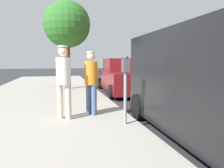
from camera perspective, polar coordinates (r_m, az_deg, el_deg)
name	(u,v)px	position (r m, az deg, el deg)	size (l,w,h in m)	color
ground_plane	(196,135)	(4.84, 21.82, -12.76)	(80.00, 80.00, 0.00)	#2D2D33
sidewalk_slab	(15,148)	(4.05, -24.94, -15.55)	(5.00, 32.00, 0.15)	#9E998E
parking_meter_near	(125,78)	(4.55, 3.67, 1.74)	(0.14, 0.18, 1.52)	gray
pedestrian_in_white	(64,77)	(5.09, -13.03, 1.80)	(0.34, 0.34, 1.75)	beige
pedestrian_in_orange	(91,79)	(5.42, -5.70, 1.42)	(0.34, 0.34, 1.64)	#4C608C
parked_sedan_behind	(123,77)	(10.18, 3.01, 1.85)	(2.14, 4.49, 1.65)	maroon
street_tree	(67,25)	(10.90, -12.14, 15.46)	(2.29, 2.29, 4.31)	brown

